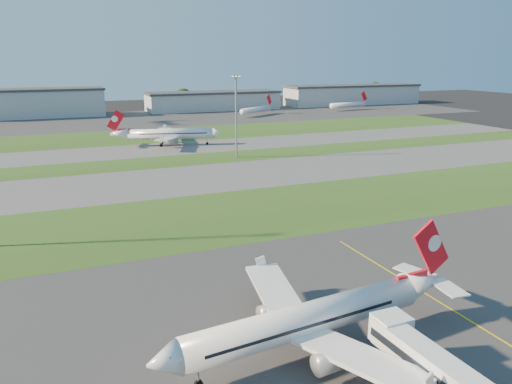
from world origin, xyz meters
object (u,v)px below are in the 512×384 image
airliner_taxiing (170,134)px  mini_jet_far (348,105)px  light_mast_centre (236,111)px  mini_jet_near (256,110)px  airliner_parked (308,320)px

airliner_taxiing → mini_jet_far: airliner_taxiing is taller
mini_jet_far → light_mast_centre: size_ratio=1.11×
mini_jet_near → mini_jet_far: same height
light_mast_centre → airliner_taxiing: bearing=114.9°
mini_jet_near → mini_jet_far: size_ratio=0.88×
light_mast_centre → mini_jet_far: bearing=44.7°
airliner_parked → airliner_taxiing: size_ratio=0.96×
mini_jet_far → light_mast_centre: 162.17m
airliner_parked → mini_jet_near: size_ratio=1.41×
airliner_parked → light_mast_centre: (31.35, 105.53, 10.94)m
airliner_taxiing → mini_jet_near: airliner_taxiing is taller
light_mast_centre → airliner_parked: bearing=-106.5°
mini_jet_near → light_mast_centre: 120.46m
mini_jet_near → mini_jet_far: (62.96, 5.73, 0.00)m
airliner_taxiing → mini_jet_far: (129.32, 82.96, -0.83)m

